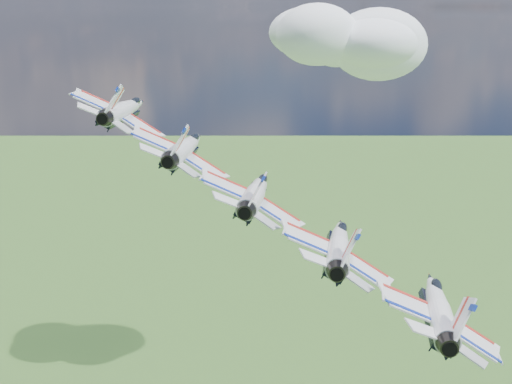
{
  "coord_description": "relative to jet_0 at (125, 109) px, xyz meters",
  "views": [
    {
      "loc": [
        -33.87,
        -68.41,
        175.67
      ],
      "look_at": [
        -19.71,
        7.21,
        155.61
      ],
      "focal_mm": 50.0,
      "sensor_mm": 36.0,
      "label": 1
    }
  ],
  "objects": [
    {
      "name": "jet_1",
      "position": [
        6.98,
        -9.02,
        -3.58
      ],
      "size": [
        17.93,
        20.89,
        10.16
      ],
      "primitive_type": null,
      "rotation": [
        0.0,
        0.47,
        -0.32
      ],
      "color": "silver"
    },
    {
      "name": "jet_3",
      "position": [
        20.95,
        -27.07,
        -10.74
      ],
      "size": [
        17.93,
        20.89,
        10.16
      ],
      "primitive_type": null,
      "rotation": [
        0.0,
        0.47,
        -0.32
      ],
      "color": "silver"
    },
    {
      "name": "jet_0",
      "position": [
        0.0,
        0.0,
        0.0
      ],
      "size": [
        17.93,
        20.89,
        10.16
      ],
      "primitive_type": null,
      "rotation": [
        0.0,
        0.47,
        -0.32
      ],
      "color": "silver"
    },
    {
      "name": "jet_4",
      "position": [
        27.93,
        -36.1,
        -14.33
      ],
      "size": [
        17.93,
        20.89,
        10.16
      ],
      "primitive_type": null,
      "rotation": [
        0.0,
        0.47,
        -0.32
      ],
      "color": "silver"
    },
    {
      "name": "cloud_far",
      "position": [
        94.55,
        186.93,
        -0.56
      ],
      "size": [
        58.92,
        46.29,
        23.15
      ],
      "primitive_type": "ellipsoid",
      "color": "white"
    },
    {
      "name": "jet_2",
      "position": [
        13.96,
        -18.05,
        -7.16
      ],
      "size": [
        17.93,
        20.89,
        10.16
      ],
      "primitive_type": null,
      "rotation": [
        0.0,
        0.47,
        -0.32
      ],
      "color": "white"
    }
  ]
}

